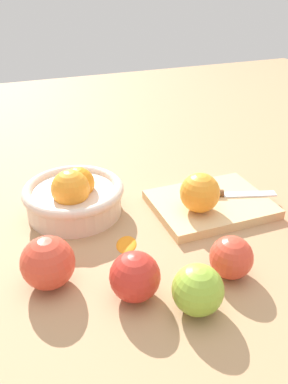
{
  "coord_description": "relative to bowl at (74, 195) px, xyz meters",
  "views": [
    {
      "loc": [
        -0.29,
        -0.58,
        0.43
      ],
      "look_at": [
        -0.04,
        0.06,
        0.04
      ],
      "focal_mm": 37.45,
      "sensor_mm": 36.0,
      "label": 1
    }
  ],
  "objects": [
    {
      "name": "citrus_peel",
      "position": [
        0.06,
        -0.14,
        -0.04
      ],
      "size": [
        0.05,
        0.06,
        0.01
      ],
      "primitive_type": "ellipsoid",
      "rotation": [
        0.0,
        0.0,
        4.28
      ],
      "color": "orange",
      "rests_on": "ground_plane"
    },
    {
      "name": "ground_plane",
      "position": [
        0.17,
        -0.1,
        -0.04
      ],
      "size": [
        2.4,
        2.4,
        0.0
      ],
      "primitive_type": "plane",
      "color": "tan"
    },
    {
      "name": "cutting_board",
      "position": [
        0.26,
        -0.08,
        -0.03
      ],
      "size": [
        0.23,
        0.18,
        0.02
      ],
      "primitive_type": "cube",
      "rotation": [
        0.0,
        0.0,
        -0.0
      ],
      "color": "#DBB77F",
      "rests_on": "ground_plane"
    },
    {
      "name": "orange_on_board",
      "position": [
        0.22,
        -0.11,
        0.02
      ],
      "size": [
        0.08,
        0.08,
        0.08
      ],
      "primitive_type": "sphere",
      "color": "orange",
      "rests_on": "cutting_board"
    },
    {
      "name": "knife",
      "position": [
        0.3,
        -0.08,
        -0.02
      ],
      "size": [
        0.15,
        0.06,
        0.01
      ],
      "color": "silver",
      "rests_on": "cutting_board"
    },
    {
      "name": "apple_front_left_3",
      "position": [
        0.03,
        -0.26,
        -0.0
      ],
      "size": [
        0.08,
        0.08,
        0.08
      ],
      "primitive_type": "sphere",
      "color": "red",
      "rests_on": "ground_plane"
    },
    {
      "name": "apple_front_center",
      "position": [
        0.19,
        -0.27,
        -0.01
      ],
      "size": [
        0.07,
        0.07,
        0.07
      ],
      "primitive_type": "sphere",
      "color": "#D6422D",
      "rests_on": "ground_plane"
    },
    {
      "name": "bowl",
      "position": [
        0.0,
        0.0,
        0.0
      ],
      "size": [
        0.2,
        0.2,
        0.1
      ],
      "color": "beige",
      "rests_on": "ground_plane"
    },
    {
      "name": "apple_front_left_2",
      "position": [
        0.11,
        -0.32,
        -0.0
      ],
      "size": [
        0.07,
        0.07,
        0.07
      ],
      "primitive_type": "sphere",
      "color": "#8EB738",
      "rests_on": "ground_plane"
    },
    {
      "name": "apple_front_left",
      "position": [
        -0.08,
        -0.19,
        0.0
      ],
      "size": [
        0.08,
        0.08,
        0.08
      ],
      "primitive_type": "sphere",
      "color": "#D6422D",
      "rests_on": "ground_plane"
    }
  ]
}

